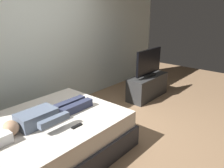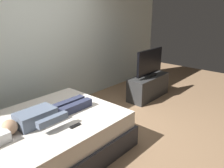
{
  "view_description": "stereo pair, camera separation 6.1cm",
  "coord_description": "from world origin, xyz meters",
  "px_view_note": "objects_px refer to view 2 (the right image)",
  "views": [
    {
      "loc": [
        -2.24,
        -1.91,
        1.93
      ],
      "look_at": [
        0.48,
        0.41,
        0.69
      ],
      "focal_mm": 35.65,
      "sensor_mm": 36.0,
      "label": 1
    },
    {
      "loc": [
        -2.2,
        -1.96,
        1.93
      ],
      "look_at": [
        0.48,
        0.41,
        0.69
      ],
      "focal_mm": 35.65,
      "sensor_mm": 36.0,
      "label": 2
    }
  ],
  "objects_px": {
    "bed": "(45,139)",
    "tv_stand": "(148,87)",
    "person": "(46,115)",
    "tv": "(150,63)",
    "remote": "(75,126)"
  },
  "relations": [
    {
      "from": "tv_stand",
      "to": "remote",
      "type": "bearing_deg",
      "value": -167.93
    },
    {
      "from": "person",
      "to": "tv",
      "type": "relative_size",
      "value": 1.43
    },
    {
      "from": "remote",
      "to": "bed",
      "type": "bearing_deg",
      "value": 112.71
    },
    {
      "from": "bed",
      "to": "remote",
      "type": "bearing_deg",
      "value": -67.29
    },
    {
      "from": "tv_stand",
      "to": "person",
      "type": "bearing_deg",
      "value": -177.13
    },
    {
      "from": "remote",
      "to": "tv_stand",
      "type": "relative_size",
      "value": 0.14
    },
    {
      "from": "bed",
      "to": "tv",
      "type": "bearing_deg",
      "value": 2.3
    },
    {
      "from": "tv",
      "to": "bed",
      "type": "bearing_deg",
      "value": -177.7
    },
    {
      "from": "bed",
      "to": "tv",
      "type": "distance_m",
      "value": 2.75
    },
    {
      "from": "person",
      "to": "remote",
      "type": "xyz_separation_m",
      "value": [
        0.15,
        -0.4,
        -0.07
      ]
    },
    {
      "from": "person",
      "to": "tv_stand",
      "type": "xyz_separation_m",
      "value": [
        2.67,
        0.13,
        -0.37
      ]
    },
    {
      "from": "tv_stand",
      "to": "tv",
      "type": "xyz_separation_m",
      "value": [
        0.0,
        0.0,
        0.53
      ]
    },
    {
      "from": "bed",
      "to": "person",
      "type": "height_order",
      "value": "person"
    },
    {
      "from": "person",
      "to": "tv",
      "type": "distance_m",
      "value": 2.68
    },
    {
      "from": "bed",
      "to": "tv_stand",
      "type": "xyz_separation_m",
      "value": [
        2.7,
        0.11,
        -0.01
      ]
    }
  ]
}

